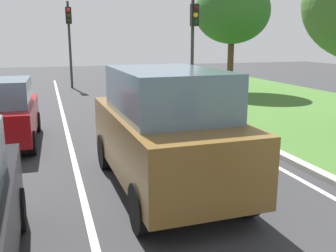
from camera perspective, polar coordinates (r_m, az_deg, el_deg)
name	(u,v)px	position (r m, az deg, el deg)	size (l,w,h in m)	color
ground_plane	(92,135)	(11.63, -11.17, -1.32)	(60.00, 60.00, 0.00)	#2D2D30
lane_line_center	(68,137)	(11.58, -14.61, -1.54)	(0.12, 32.00, 0.01)	silver
lane_line_right_edge	(204,127)	(12.52, 5.41, -0.11)	(0.12, 32.00, 0.01)	silver
grass_verge_right	(329,117)	(15.08, 22.85, 1.26)	(9.00, 48.00, 0.06)	#3D6628
curb_right	(218,124)	(12.71, 7.50, 0.30)	(0.24, 48.00, 0.12)	#9E9B93
car_suv_ahead	(165,129)	(7.07, -0.46, -0.50)	(2.05, 4.54, 2.28)	brown
car_hatchback_far	(2,113)	(11.10, -23.41, 1.84)	(1.82, 3.75, 1.78)	maroon
traffic_light_near_right	(194,33)	(16.81, 3.82, 13.63)	(0.32, 0.50, 4.54)	#2D2D2D
traffic_light_far_median	(69,31)	(22.81, -14.47, 13.54)	(0.32, 0.50, 4.83)	#2D2D2D
tree_roadside_far	(232,12)	(20.57, 9.53, 16.43)	(3.83, 3.83, 5.78)	#4C331E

